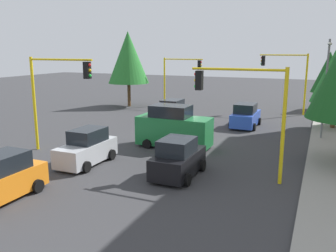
{
  "coord_description": "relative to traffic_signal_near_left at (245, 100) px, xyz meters",
  "views": [
    {
      "loc": [
        22.8,
        9.0,
        6.26
      ],
      "look_at": [
        1.23,
        -0.42,
        1.2
      ],
      "focal_mm": 37.85,
      "sensor_mm": 36.0,
      "label": 1
    }
  ],
  "objects": [
    {
      "name": "traffic_signal_far_right",
      "position": [
        -20.0,
        -11.33,
        -0.06
      ],
      "size": [
        0.36,
        4.59,
        5.43
      ],
      "color": "yellow",
      "rests_on": "ground"
    },
    {
      "name": "tree_roadside_far",
      "position": [
        -24.0,
        3.83,
        0.09
      ],
      "size": [
        3.37,
        3.37,
        6.13
      ],
      "color": "brown",
      "rests_on": "ground"
    },
    {
      "name": "tree_opposite_side",
      "position": [
        -18.0,
        -16.67,
        1.54
      ],
      "size": [
        4.54,
        4.54,
        8.3
      ],
      "color": "brown",
      "rests_on": "ground"
    },
    {
      "name": "delivery_van_green",
      "position": [
        -4.0,
        -5.35,
        -2.63
      ],
      "size": [
        2.22,
        4.8,
        2.77
      ],
      "color": "#1E7238",
      "rests_on": "ground"
    },
    {
      "name": "traffic_signal_near_left",
      "position": [
        0.0,
        0.0,
        0.0
      ],
      "size": [
        0.36,
        4.59,
        5.52
      ],
      "color": "yellow",
      "rests_on": "ground"
    },
    {
      "name": "car_blue",
      "position": [
        -12.18,
        -2.31,
        -3.01
      ],
      "size": [
        4.02,
        2.11,
        1.98
      ],
      "color": "blue",
      "rests_on": "ground"
    },
    {
      "name": "car_silver",
      "position": [
        1.14,
        -8.46,
        -3.02
      ],
      "size": [
        3.92,
        1.93,
        1.98
      ],
      "color": "#B2B5BA",
      "rests_on": "ground"
    },
    {
      "name": "car_black",
      "position": [
        0.96,
        -3.04,
        -3.02
      ],
      "size": [
        3.7,
        2.05,
        1.98
      ],
      "color": "black",
      "rests_on": "ground"
    },
    {
      "name": "street_lamp_curbside",
      "position": [
        -9.61,
        3.53,
        0.44
      ],
      "size": [
        2.15,
        0.28,
        7.0
      ],
      "color": "slate",
      "rests_on": "ground"
    },
    {
      "name": "car_red",
      "position": [
        -11.67,
        -8.75,
        -3.01
      ],
      "size": [
        3.97,
        2.12,
        1.98
      ],
      "color": "red",
      "rests_on": "ground"
    },
    {
      "name": "lane_arrow_near",
      "position": [
        5.51,
        -8.67,
        -3.91
      ],
      "size": [
        2.4,
        1.1,
        1.1
      ],
      "color": "silver",
      "rests_on": "ground"
    },
    {
      "name": "traffic_signal_near_right",
      "position": [
        -0.0,
        -11.4,
        0.23
      ],
      "size": [
        0.36,
        4.59,
        5.86
      ],
      "color": "yellow",
      "rests_on": "ground"
    },
    {
      "name": "ground_plane",
      "position": [
        -6.0,
        -5.67,
        -3.91
      ],
      "size": [
        120.0,
        120.0,
        0.0
      ],
      "primitive_type": "plane",
      "color": "#353538"
    },
    {
      "name": "traffic_signal_far_left",
      "position": [
        -20.0,
        0.06,
        0.28
      ],
      "size": [
        0.36,
        4.59,
        5.94
      ],
      "color": "yellow",
      "rests_on": "ground"
    }
  ]
}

